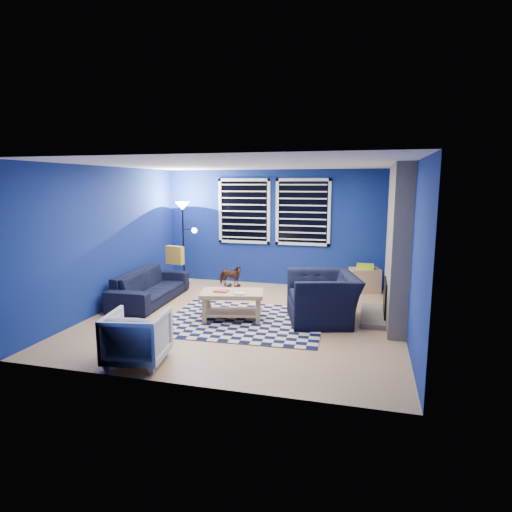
{
  "coord_description": "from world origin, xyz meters",
  "views": [
    {
      "loc": [
        1.92,
        -6.58,
        2.21
      ],
      "look_at": [
        0.09,
        0.3,
        0.99
      ],
      "focal_mm": 30.0,
      "sensor_mm": 36.0,
      "label": 1
    }
  ],
  "objects_px": {
    "floor_lamp": "(183,217)",
    "coffee_table": "(232,300)",
    "tv": "(397,226)",
    "sofa": "(150,286)",
    "cabinet": "(365,280)",
    "armchair_big": "(323,298)",
    "rocking_horse": "(230,276)",
    "armchair_bent": "(137,337)"
  },
  "relations": [
    {
      "from": "floor_lamp",
      "to": "coffee_table",
      "type": "bearing_deg",
      "value": -50.07
    },
    {
      "from": "tv",
      "to": "coffee_table",
      "type": "relative_size",
      "value": 0.91
    },
    {
      "from": "sofa",
      "to": "cabinet",
      "type": "height_order",
      "value": "sofa"
    },
    {
      "from": "tv",
      "to": "cabinet",
      "type": "relative_size",
      "value": 1.48
    },
    {
      "from": "cabinet",
      "to": "coffee_table",
      "type": "bearing_deg",
      "value": -146.43
    },
    {
      "from": "armchair_big",
      "to": "rocking_horse",
      "type": "bearing_deg",
      "value": -143.22
    },
    {
      "from": "tv",
      "to": "armchair_bent",
      "type": "height_order",
      "value": "tv"
    },
    {
      "from": "sofa",
      "to": "floor_lamp",
      "type": "bearing_deg",
      "value": -4.74
    },
    {
      "from": "armchair_big",
      "to": "armchair_bent",
      "type": "xyz_separation_m",
      "value": [
        -2.04,
        -2.22,
        -0.06
      ]
    },
    {
      "from": "sofa",
      "to": "rocking_horse",
      "type": "xyz_separation_m",
      "value": [
        1.18,
        1.23,
        0.01
      ]
    },
    {
      "from": "floor_lamp",
      "to": "rocking_horse",
      "type": "bearing_deg",
      "value": -11.57
    },
    {
      "from": "sofa",
      "to": "coffee_table",
      "type": "xyz_separation_m",
      "value": [
        1.84,
        -0.67,
        0.05
      ]
    },
    {
      "from": "floor_lamp",
      "to": "cabinet",
      "type": "bearing_deg",
      "value": 4.71
    },
    {
      "from": "armchair_bent",
      "to": "rocking_horse",
      "type": "bearing_deg",
      "value": -98.44
    },
    {
      "from": "tv",
      "to": "floor_lamp",
      "type": "height_order",
      "value": "floor_lamp"
    },
    {
      "from": "armchair_bent",
      "to": "cabinet",
      "type": "xyz_separation_m",
      "value": [
        2.68,
        4.34,
        -0.07
      ]
    },
    {
      "from": "tv",
      "to": "rocking_horse",
      "type": "distance_m",
      "value": 3.48
    },
    {
      "from": "rocking_horse",
      "to": "armchair_bent",
      "type": "bearing_deg",
      "value": -172.07
    },
    {
      "from": "tv",
      "to": "armchair_bent",
      "type": "distance_m",
      "value": 5.33
    },
    {
      "from": "armchair_bent",
      "to": "floor_lamp",
      "type": "relative_size",
      "value": 0.4
    },
    {
      "from": "armchair_big",
      "to": "armchair_bent",
      "type": "bearing_deg",
      "value": -58.85
    },
    {
      "from": "tv",
      "to": "coffee_table",
      "type": "xyz_separation_m",
      "value": [
        -2.62,
        -2.2,
        -1.06
      ]
    },
    {
      "from": "armchair_bent",
      "to": "sofa",
      "type": "bearing_deg",
      "value": -73.66
    },
    {
      "from": "tv",
      "to": "armchair_big",
      "type": "xyz_separation_m",
      "value": [
        -1.2,
        -1.87,
        -1.01
      ]
    },
    {
      "from": "armchair_bent",
      "to": "cabinet",
      "type": "relative_size",
      "value": 1.07
    },
    {
      "from": "cabinet",
      "to": "floor_lamp",
      "type": "distance_m",
      "value": 4.04
    },
    {
      "from": "tv",
      "to": "sofa",
      "type": "distance_m",
      "value": 4.84
    },
    {
      "from": "sofa",
      "to": "coffee_table",
      "type": "bearing_deg",
      "value": -112.6
    },
    {
      "from": "coffee_table",
      "to": "floor_lamp",
      "type": "xyz_separation_m",
      "value": [
        -1.78,
        2.13,
        1.13
      ]
    },
    {
      "from": "rocking_horse",
      "to": "tv",
      "type": "bearing_deg",
      "value": -77.56
    },
    {
      "from": "tv",
      "to": "coffee_table",
      "type": "height_order",
      "value": "tv"
    },
    {
      "from": "tv",
      "to": "armchair_bent",
      "type": "bearing_deg",
      "value": -128.39
    },
    {
      "from": "tv",
      "to": "sofa",
      "type": "relative_size",
      "value": 0.5
    },
    {
      "from": "rocking_horse",
      "to": "cabinet",
      "type": "distance_m",
      "value": 2.77
    },
    {
      "from": "tv",
      "to": "cabinet",
      "type": "distance_m",
      "value": 1.3
    },
    {
      "from": "tv",
      "to": "armchair_big",
      "type": "bearing_deg",
      "value": -122.66
    },
    {
      "from": "rocking_horse",
      "to": "cabinet",
      "type": "relative_size",
      "value": 0.8
    },
    {
      "from": "coffee_table",
      "to": "cabinet",
      "type": "xyz_separation_m",
      "value": [
        2.06,
        2.45,
        -0.09
      ]
    },
    {
      "from": "armchair_big",
      "to": "coffee_table",
      "type": "bearing_deg",
      "value": -93.21
    },
    {
      "from": "tv",
      "to": "sofa",
      "type": "bearing_deg",
      "value": -161.07
    },
    {
      "from": "armchair_big",
      "to": "rocking_horse",
      "type": "relative_size",
      "value": 2.2
    },
    {
      "from": "tv",
      "to": "floor_lamp",
      "type": "relative_size",
      "value": 0.55
    }
  ]
}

